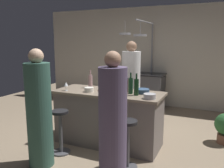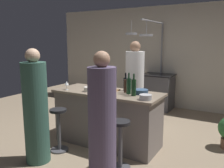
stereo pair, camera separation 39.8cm
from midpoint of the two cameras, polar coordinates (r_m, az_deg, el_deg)
ground_plane at (r=4.16m, az=1.76°, el=-14.05°), size 9.00×9.00×0.00m
back_wall at (r=6.46m, az=13.99°, el=6.31°), size 6.40×0.16×2.60m
kitchen_island at (r=3.99m, az=1.80°, el=-8.12°), size 1.80×0.72×0.90m
stove_range at (r=6.19m, az=12.62°, el=-1.77°), size 0.80×0.64×0.89m
chef at (r=4.70m, az=7.86°, el=-1.08°), size 0.36×0.36×1.71m
bar_stool_left at (r=3.81m, az=-9.76°, el=-10.42°), size 0.28×0.28×0.68m
guest_left at (r=3.44m, az=-14.74°, el=-6.31°), size 0.34×0.34×1.62m
bar_stool_right at (r=3.26m, az=5.63°, el=-13.94°), size 0.28×0.28×0.68m
guest_right at (r=2.85m, az=1.67°, el=-9.54°), size 0.34×0.34×1.60m
overhead_pot_rack at (r=5.63m, az=11.09°, el=9.25°), size 0.61×1.38×2.17m
cutting_board at (r=3.94m, az=2.11°, el=-1.48°), size 0.32×0.22×0.02m
pepper_mill at (r=3.78m, az=6.26°, el=-0.56°), size 0.05×0.05×0.21m
wine_bottle_dark at (r=3.93m, az=6.19°, el=0.01°), size 0.07×0.07×0.30m
wine_bottle_green at (r=3.68m, az=7.14°, el=-0.45°), size 0.07×0.07×0.33m
wine_bottle_red at (r=3.58m, az=8.43°, el=-0.79°), size 0.07×0.07×0.33m
wine_bottle_rose at (r=4.21m, az=-2.19°, el=0.79°), size 0.07×0.07×0.31m
wine_glass_near_left_guest at (r=4.03m, az=-8.11°, el=0.06°), size 0.07×0.07×0.15m
wine_glass_near_right_guest at (r=3.63m, az=2.22°, el=-0.95°), size 0.07×0.07×0.15m
mixing_bowl_ceramic at (r=3.87m, az=-2.79°, el=-1.27°), size 0.15×0.15×0.07m
mixing_bowl_blue at (r=3.75m, az=10.04°, el=-1.86°), size 0.22×0.22×0.07m
mixing_bowl_steel at (r=3.39m, az=11.42°, el=-3.15°), size 0.17×0.17×0.07m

